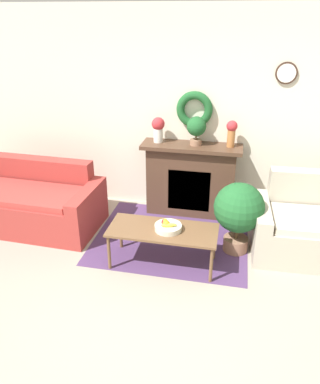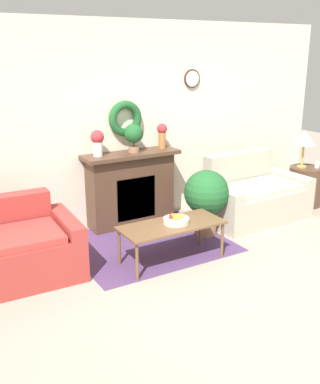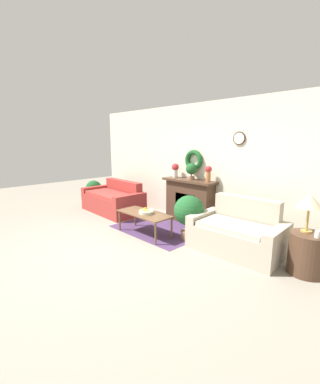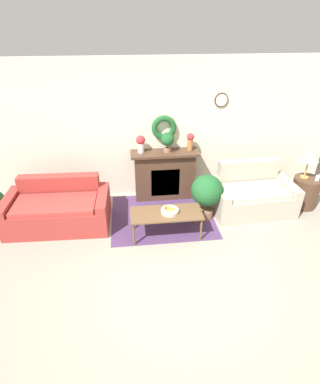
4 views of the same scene
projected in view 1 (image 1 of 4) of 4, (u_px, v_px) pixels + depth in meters
name	position (u px, v px, depth m)	size (l,w,h in m)	color
ground_plane	(152.00, 339.00, 3.27)	(16.00, 16.00, 0.00)	gray
floor_rug	(171.00, 237.00, 4.74)	(1.89, 1.61, 0.01)	#4C335B
wall_back	(195.00, 115.00, 4.95)	(6.80, 0.17, 2.70)	beige
fireplace	(191.00, 179.00, 5.13)	(1.32, 0.41, 1.01)	#4C3323
couch_left	(33.00, 203.00, 4.93)	(1.80, 0.98, 0.82)	#9E332D
loveseat_right	(319.00, 228.00, 4.34)	(1.55, 0.95, 0.90)	#B2A893
coffee_table	(163.00, 232.00, 4.08)	(1.19, 0.51, 0.45)	brown
fruit_bowl	(168.00, 226.00, 4.03)	(0.29, 0.29, 0.12)	beige
vase_on_mantel_left	(158.00, 128.00, 4.92)	(0.17, 0.17, 0.33)	silver
vase_on_mantel_right	(232.00, 132.00, 4.74)	(0.14, 0.14, 0.34)	#AD6B38
potted_plant_on_mantel	(196.00, 128.00, 4.79)	(0.25, 0.25, 0.37)	#8E664C
potted_plant_floor_by_loveseat	(239.00, 210.00, 4.26)	(0.58, 0.58, 0.86)	#8E664C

